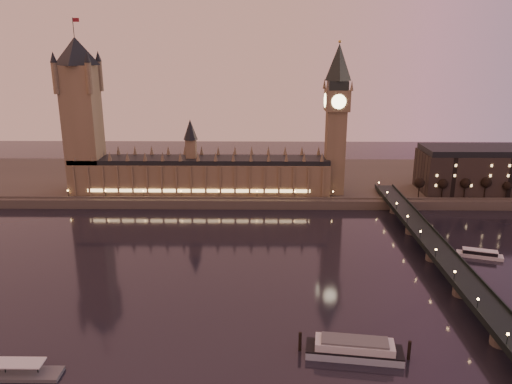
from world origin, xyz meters
TOP-DOWN VIEW (x-y plane):
  - ground at (0.00, 0.00)m, footprint 700.00×700.00m
  - far_embankment at (30.00, 165.00)m, footprint 560.00×130.00m
  - palace_of_westminster at (-40.12, 120.99)m, footprint 180.00×26.62m
  - victoria_tower at (-120.00, 121.00)m, footprint 31.68×31.68m
  - big_ben at (53.99, 120.99)m, footprint 17.68×17.68m
  - westminster_bridge at (91.61, 0.00)m, footprint 13.20×260.00m
  - bare_tree_0 at (112.56, 109.00)m, footprint 6.23×6.23m
  - bare_tree_1 at (127.25, 109.00)m, footprint 6.23×6.23m
  - bare_tree_2 at (141.94, 109.00)m, footprint 6.23×6.23m
  - bare_tree_3 at (156.63, 109.00)m, footprint 6.23×6.23m
  - bare_tree_4 at (171.32, 109.00)m, footprint 6.23×6.23m
  - cruise_boat_b at (117.53, 22.75)m, footprint 23.24×12.36m
  - moored_barge at (36.44, -65.05)m, footprint 39.12×13.98m

SIDE VIEW (x-z plane):
  - ground at x=0.00m, z-range 0.00..0.00m
  - cruise_boat_b at x=117.53m, z-range -0.25..3.92m
  - far_embankment at x=30.00m, z-range 0.00..6.00m
  - moored_barge at x=36.44m, z-range -0.56..6.67m
  - westminster_bridge at x=91.61m, z-range -2.13..13.17m
  - bare_tree_0 at x=112.56m, z-range 9.13..21.78m
  - bare_tree_1 at x=127.25m, z-range 9.13..21.78m
  - bare_tree_2 at x=141.94m, z-range 9.13..21.78m
  - bare_tree_3 at x=156.63m, z-range 9.13..21.78m
  - bare_tree_4 at x=171.32m, z-range 9.13..21.78m
  - palace_of_westminster at x=-40.12m, z-range -4.29..47.71m
  - big_ben at x=53.99m, z-range 11.95..115.95m
  - victoria_tower at x=-120.00m, z-range 6.79..124.79m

